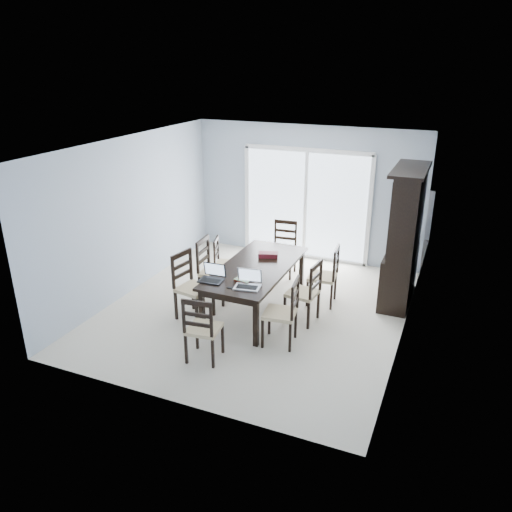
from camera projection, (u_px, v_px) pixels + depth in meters
The scene contains 24 objects.
floor at pixel (256, 309), 7.97m from camera, with size 5.00×5.00×0.00m, color beige.
ceiling at pixel (256, 145), 7.01m from camera, with size 5.00×5.00×0.00m, color white.
back_wall at pixel (306, 193), 9.63m from camera, with size 4.50×0.02×2.60m, color #A0AEBF.
wall_left at pixel (132, 215), 8.30m from camera, with size 0.02×5.00×2.60m, color #A0AEBF.
wall_right at pixel (411, 254), 6.68m from camera, with size 0.02×5.00×2.60m, color #A0AEBF.
balcony at pixel (318, 243), 10.99m from camera, with size 4.50×2.00×0.10m, color gray.
railing at pixel (331, 205), 11.62m from camera, with size 4.50×0.06×1.10m, color #99999E.
dining_table at pixel (256, 271), 7.72m from camera, with size 1.00×2.20×0.75m.
china_hutch at pixel (404, 238), 7.91m from camera, with size 0.50×1.38×2.20m.
sliding_door at pixel (306, 204), 9.69m from camera, with size 2.52×0.05×2.18m.
chair_left_near at pixel (188, 278), 7.54m from camera, with size 0.53×0.52×1.20m.
chair_left_mid at pixel (210, 263), 8.11m from camera, with size 0.49×0.48×1.20m.
chair_left_far at pixel (222, 257), 8.60m from camera, with size 0.49×0.48×1.02m.
chair_right_near at pixel (287, 305), 6.79m from camera, with size 0.49×0.48×1.14m.
chair_right_mid at pixel (309, 286), 7.37m from camera, with size 0.48×0.47×1.13m.
chair_right_far at pixel (329, 269), 7.94m from camera, with size 0.48×0.47×1.14m.
chair_end_near at pixel (201, 323), 6.38m from camera, with size 0.46×0.47×1.10m.
chair_end_far at pixel (284, 242), 9.11m from camera, with size 0.47×0.48×1.14m.
laptop_dark at pixel (211, 277), 7.15m from camera, with size 0.36×0.26×0.24m.
laptop_silver at pixel (247, 284), 6.94m from camera, with size 0.39×0.30×0.24m.
book_stack at pixel (243, 280), 7.17m from camera, with size 0.27×0.22×0.04m.
cell_phone at pixel (231, 288), 6.95m from camera, with size 0.10×0.05×0.01m, color black.
game_box at pixel (268, 255), 8.02m from camera, with size 0.31×0.16×0.08m, color #50101D.
hot_tub at pixel (283, 214), 11.06m from camera, with size 2.21×2.04×1.01m.
Camera 1 is at (2.76, -6.53, 3.74)m, focal length 35.00 mm.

